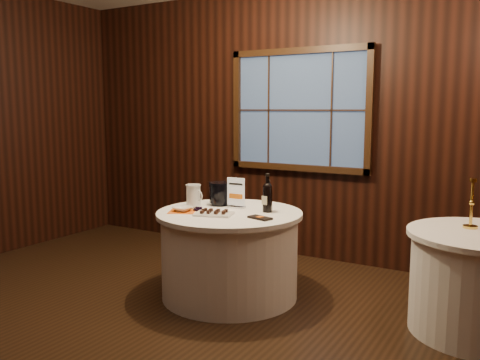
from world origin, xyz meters
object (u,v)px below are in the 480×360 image
Objects in this scene: ice_bucket at (220,193)px; port_bottle_left at (269,198)px; main_table at (230,254)px; brass_candlestick at (471,210)px; port_bottle_right at (267,195)px; grape_bunch at (198,209)px; cracker_bowl at (182,209)px; chocolate_box at (260,218)px; chocolate_plate at (214,213)px; sign_stand at (236,197)px; glass_pitcher at (194,195)px.

port_bottle_left is at bearing -1.92° from ice_bucket.
main_table is 3.35× the size of brass_candlestick.
port_bottle_right is 1.62m from brass_candlestick.
cracker_bowl reaches higher than grape_bunch.
port_bottle_right reaches higher than grape_bunch.
cracker_bowl is at bearing -155.28° from port_bottle_left.
port_bottle_right is at bearing -171.20° from brass_candlestick.
chocolate_plate is at bearing -155.51° from chocolate_box.
sign_stand is 0.75× the size of brass_candlestick.
main_table is at bearing -168.05° from brass_candlestick.
sign_stand is at bearing 28.98° from glass_pitcher.
main_table is 0.49m from grape_bunch.
ice_bucket is 0.60× the size of chocolate_plate.
sign_stand is 0.37m from chocolate_plate.
chocolate_plate is (-0.04, -0.19, 0.40)m from main_table.
ice_bucket is (-0.52, 0.02, -0.01)m from port_bottle_left.
port_bottle_right is at bearing 27.51° from main_table.
cracker_bowl reaches higher than main_table.
brass_candlestick is (2.31, 0.36, 0.03)m from glass_pitcher.
sign_stand is at bearing -172.21° from port_bottle_right.
sign_stand is 0.32m from port_bottle_left.
chocolate_plate is 1.82× the size of chocolate_box.
brass_candlestick is (2.25, 0.61, 0.11)m from cracker_bowl.
grape_bunch is (-0.54, -0.28, -0.13)m from port_bottle_right.
brass_candlestick is at bearing 13.96° from grape_bunch.
port_bottle_right is 0.50m from chocolate_plate.
chocolate_box is at bearing -160.98° from brass_candlestick.
brass_candlestick is at bearing 5.19° from ice_bucket.
cracker_bowl is (-0.73, -0.08, 0.02)m from chocolate_box.
glass_pitcher is at bearing -174.82° from port_bottle_left.
cracker_bowl is (-0.36, -0.21, 0.41)m from main_table.
brass_candlestick is (1.89, 0.40, 0.52)m from main_table.
port_bottle_right is at bearing 120.81° from chocolate_box.
brass_candlestick reaches higher than sign_stand.
port_bottle_right is 0.72m from glass_pitcher.
ice_bucket reaches higher than main_table.
port_bottle_left is 0.34m from chocolate_box.
main_table is at bearing 176.66° from chocolate_box.
glass_pitcher is at bearing -162.42° from sign_stand.
port_bottle_right is 2.11× the size of grape_bunch.
main_table is 6.28× the size of glass_pitcher.
main_table is at bearing 4.21° from glass_pitcher.
grape_bunch is 2.21m from brass_candlestick.
port_bottle_left is 1.70× the size of cracker_bowl.
ice_bucket is at bearing 168.19° from sign_stand.
cracker_bowl is at bearing -132.12° from sign_stand.
port_bottle_left is 1.62m from brass_candlestick.
port_bottle_right is at bearing 18.80° from glass_pitcher.
port_bottle_left is at bearing 31.67° from cracker_bowl.
chocolate_plate is at bearing -92.31° from sign_stand.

